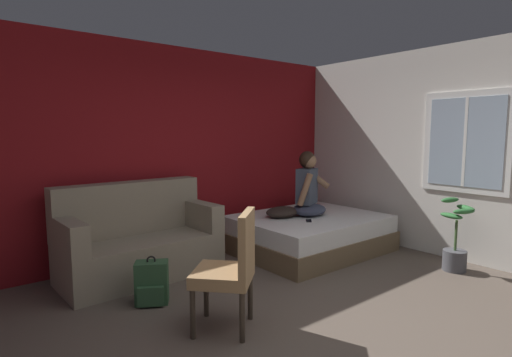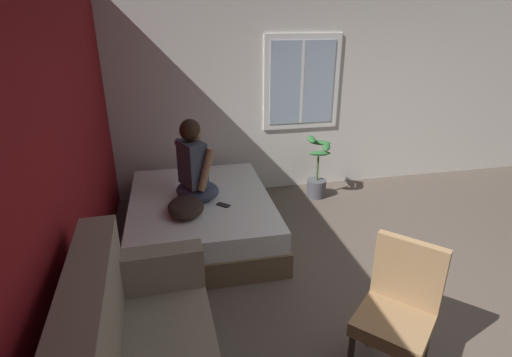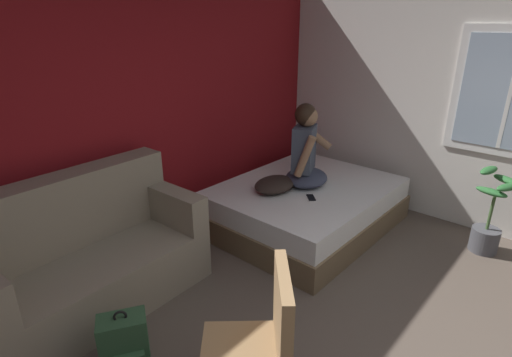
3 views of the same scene
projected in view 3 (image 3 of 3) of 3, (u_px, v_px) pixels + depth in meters
The scene contains 9 objects.
wall_back_accent at pixel (103, 116), 3.51m from camera, with size 10.58×0.16×2.70m, color maroon.
bed at pixel (306, 206), 4.38m from camera, with size 1.95×1.55×0.48m.
couch at pixel (89, 258), 3.13m from camera, with size 1.73×0.89×1.04m.
side_chair at pixel (257, 346), 2.10m from camera, with size 0.65×0.65×0.98m.
person_seated at pixel (306, 153), 4.19m from camera, with size 0.65×0.61×0.88m.
backpack at pixel (125, 345), 2.56m from camera, with size 0.35×0.34×0.46m.
throw_pillow at pixel (275, 185), 4.13m from camera, with size 0.48×0.36×0.14m, color #2D231E.
cell_phone at pixel (311, 198), 3.98m from camera, with size 0.07×0.14×0.01m, color black.
potted_plant at pixel (488, 223), 3.86m from camera, with size 0.39×0.37×0.85m.
Camera 3 is at (-1.69, -0.32, 2.13)m, focal length 28.00 mm.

